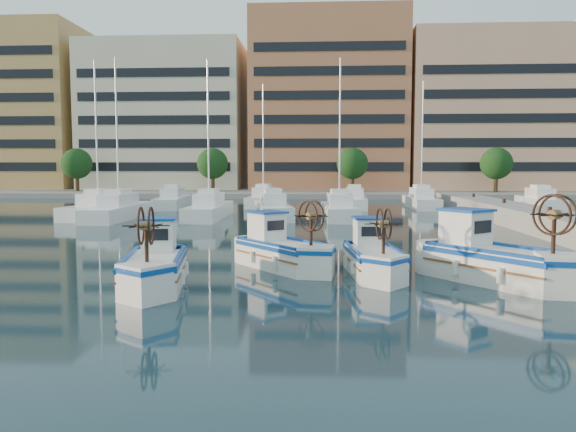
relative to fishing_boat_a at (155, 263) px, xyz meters
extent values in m
plane|color=#1A3344|center=(5.19, 1.34, -0.73)|extent=(300.00, 300.00, 0.00)
cube|color=gray|center=(5.19, 68.34, -0.43)|extent=(180.00, 40.00, 0.60)
cube|color=tan|center=(-42.81, 66.34, 11.87)|extent=(24.00, 14.00, 24.00)
cube|color=beige|center=(-17.81, 66.34, 10.37)|extent=(23.00, 14.00, 21.00)
cube|color=black|center=(-17.81, 59.34, 10.37)|extent=(21.16, 0.12, 18.90)
cube|color=#BE7149|center=(6.19, 66.34, 12.37)|extent=(22.00, 14.00, 25.00)
cube|color=black|center=(6.19, 59.34, 12.37)|extent=(20.24, 0.12, 22.50)
cube|color=#EAAA82|center=(29.19, 66.34, 10.87)|extent=(23.00, 14.00, 22.00)
cube|color=black|center=(29.19, 59.34, 10.87)|extent=(21.16, 0.12, 19.80)
cylinder|color=#3F2B19|center=(-26.81, 54.84, 0.77)|extent=(0.50, 0.50, 3.00)
sphere|color=#1B4619|center=(-26.81, 54.84, 3.47)|extent=(4.00, 4.00, 4.00)
cylinder|color=#3F2B19|center=(-8.81, 54.84, 0.77)|extent=(0.50, 0.50, 3.00)
sphere|color=#1B4619|center=(-8.81, 54.84, 3.47)|extent=(4.00, 4.00, 4.00)
cylinder|color=#3F2B19|center=(9.19, 54.84, 0.77)|extent=(0.50, 0.50, 3.00)
sphere|color=#1B4619|center=(9.19, 54.84, 3.47)|extent=(4.00, 4.00, 4.00)
cylinder|color=#3F2B19|center=(27.19, 54.84, 0.77)|extent=(0.50, 0.50, 3.00)
sphere|color=#1B4619|center=(27.19, 54.84, 3.47)|extent=(4.00, 4.00, 4.00)
cube|color=white|center=(-11.23, 23.27, -0.23)|extent=(3.04, 8.34, 1.00)
cylinder|color=silver|center=(-11.23, 23.27, 5.27)|extent=(0.12, 0.12, 11.00)
cube|color=white|center=(-9.39, 22.42, -0.23)|extent=(2.25, 9.72, 1.00)
cylinder|color=silver|center=(-9.39, 22.42, 5.27)|extent=(0.12, 0.12, 11.00)
cube|color=white|center=(-3.03, 23.61, -0.23)|extent=(2.34, 9.66, 1.00)
cylinder|color=silver|center=(-3.03, 23.61, 5.27)|extent=(0.12, 0.12, 11.00)
cube|color=white|center=(1.60, 24.61, -0.23)|extent=(3.79, 9.71, 1.00)
cube|color=white|center=(6.55, 23.66, -0.23)|extent=(2.63, 8.64, 1.00)
cylinder|color=silver|center=(6.55, 23.66, 5.27)|extent=(0.12, 0.12, 11.00)
cube|color=white|center=(-8.48, 33.85, -0.23)|extent=(2.96, 9.09, 1.00)
cube|color=white|center=(-0.27, 35.92, -0.23)|extent=(2.84, 7.36, 1.00)
cylinder|color=silver|center=(-0.27, 35.92, 5.27)|extent=(0.12, 0.12, 11.00)
cube|color=white|center=(8.27, 34.60, -0.23)|extent=(2.58, 8.61, 1.00)
cube|color=white|center=(14.41, 34.89, -0.23)|extent=(2.23, 8.58, 1.00)
cylinder|color=silver|center=(14.41, 34.89, 5.27)|extent=(0.12, 0.12, 11.00)
cube|color=white|center=(25.03, 34.80, -0.23)|extent=(2.73, 8.45, 1.00)
cube|color=white|center=(0.02, -0.13, -0.24)|extent=(2.30, 4.15, 0.98)
cube|color=#0B3F99|center=(0.02, -0.13, 0.13)|extent=(2.37, 4.27, 0.15)
cube|color=#173AB8|center=(0.02, -0.13, 0.07)|extent=(1.87, 3.70, 0.06)
cube|color=white|center=(-0.16, 0.97, 0.77)|extent=(1.21, 1.37, 1.03)
cube|color=#0B3F99|center=(-0.16, 0.97, 1.33)|extent=(1.37, 1.53, 0.07)
cylinder|color=#331E14|center=(0.30, -1.79, 0.79)|extent=(0.11, 0.11, 1.08)
cylinder|color=brown|center=(0.30, -1.79, 1.37)|extent=(0.34, 0.31, 0.26)
torus|color=#331E14|center=(0.16, -1.81, 1.37)|extent=(0.24, 1.09, 1.09)
torus|color=#331E14|center=(0.44, -1.77, 1.37)|extent=(0.24, 1.09, 1.09)
cube|color=white|center=(3.83, 3.24, -0.25)|extent=(3.73, 4.07, 0.97)
cube|color=#0B3F99|center=(3.83, 3.24, 0.12)|extent=(3.84, 4.19, 0.15)
cube|color=#173AB8|center=(3.83, 3.24, 0.07)|extent=(3.20, 3.53, 0.06)
cube|color=white|center=(3.14, 4.10, 0.75)|extent=(1.54, 1.57, 1.02)
cube|color=#0B3F99|center=(3.14, 4.10, 1.30)|extent=(1.74, 1.77, 0.07)
cylinder|color=#331E14|center=(4.88, 1.94, 0.78)|extent=(0.11, 0.11, 1.07)
cylinder|color=brown|center=(4.88, 1.94, 1.35)|extent=(0.39, 0.39, 0.26)
torus|color=#331E14|center=(4.77, 1.85, 1.35)|extent=(0.73, 0.88, 1.08)
torus|color=#331E14|center=(4.98, 2.03, 1.35)|extent=(0.73, 0.88, 1.08)
cube|color=white|center=(7.04, 2.16, -0.27)|extent=(1.93, 3.79, 0.91)
cube|color=#0B3F99|center=(7.04, 2.16, 0.07)|extent=(1.99, 3.90, 0.14)
cube|color=#173AB8|center=(7.04, 2.16, 0.02)|extent=(1.55, 3.39, 0.05)
cube|color=white|center=(6.93, 3.20, 0.66)|extent=(1.07, 1.22, 0.96)
cube|color=#0B3F99|center=(6.93, 3.20, 1.18)|extent=(1.21, 1.36, 0.07)
cylinder|color=#331E14|center=(7.20, 0.61, 0.69)|extent=(0.10, 0.10, 1.01)
cylinder|color=brown|center=(7.20, 0.61, 1.22)|extent=(0.30, 0.27, 0.24)
torus|color=#331E14|center=(7.07, 0.59, 1.22)|extent=(0.16, 1.02, 1.02)
torus|color=#331E14|center=(7.33, 0.62, 1.22)|extent=(0.16, 1.02, 1.02)
cube|color=white|center=(10.90, 1.08, -0.18)|extent=(4.19, 4.64, 1.10)
cube|color=#0B3F99|center=(10.90, 1.08, 0.24)|extent=(4.31, 4.78, 0.17)
cube|color=#173AB8|center=(10.90, 1.08, 0.17)|extent=(3.59, 4.04, 0.06)
cube|color=white|center=(10.13, 2.07, 0.95)|extent=(1.75, 1.78, 1.15)
cube|color=#0B3F99|center=(10.13, 2.07, 1.58)|extent=(1.97, 2.00, 0.08)
cylinder|color=#331E14|center=(12.05, -0.42, 0.98)|extent=(0.13, 0.13, 1.22)
cylinder|color=brown|center=(12.05, -0.42, 1.63)|extent=(0.44, 0.44, 0.29)
torus|color=#331E14|center=(11.93, -0.51, 1.63)|extent=(0.81, 1.02, 1.23)
torus|color=#331E14|center=(12.18, -0.32, 1.63)|extent=(0.81, 1.02, 1.23)
camera|label=1|loc=(5.21, -17.22, 3.02)|focal=35.00mm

